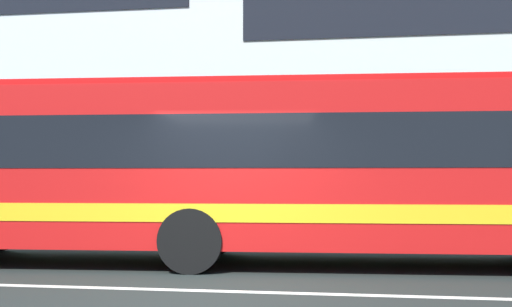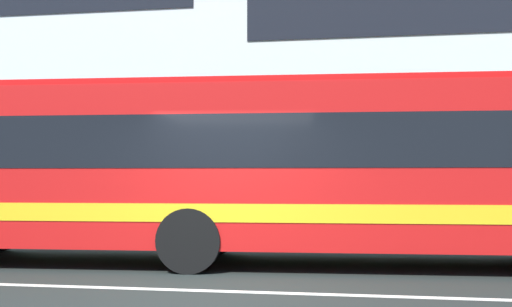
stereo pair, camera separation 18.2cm
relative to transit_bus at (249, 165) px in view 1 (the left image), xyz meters
name	(u,v)px [view 1 (the left image)]	position (x,y,z in m)	size (l,w,h in m)	color
ground_plane	(216,291)	(0.01, -2.64, -1.69)	(160.00, 160.00, 0.00)	#212826
lane_centre_line	(216,291)	(0.01, -2.64, -1.69)	(60.00, 0.16, 0.01)	silver
hedge_row_far	(268,220)	(-0.21, 4.03, -1.24)	(14.31, 1.10, 0.90)	#35622B
transit_bus	(249,165)	(0.00, 0.00, 0.00)	(12.38, 3.31, 3.05)	red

